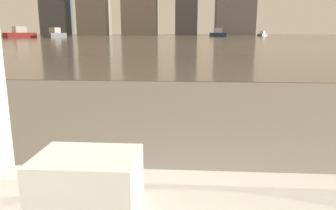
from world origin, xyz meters
name	(u,v)px	position (x,y,z in m)	size (l,w,h in m)	color
towel_stack	(88,181)	(-0.28, 0.78, 0.64)	(0.29, 0.22, 0.16)	white
harbor_water	(191,38)	(0.00, 62.00, 0.01)	(180.00, 110.00, 0.01)	gray
harbor_boat_0	(218,34)	(5.87, 75.09, 0.67)	(3.46, 5.31, 1.89)	navy
harbor_boat_1	(262,34)	(17.59, 84.21, 0.48)	(2.97, 3.65, 1.34)	#335647
harbor_boat_3	(20,34)	(-29.87, 56.35, 0.71)	(4.50, 5.42, 1.99)	maroon
harbor_boat_4	(55,34)	(-25.63, 61.35, 0.66)	(2.75, 5.21, 1.86)	#4C4C51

